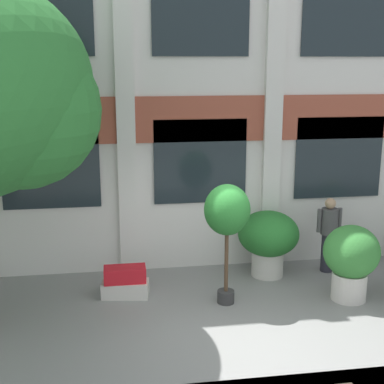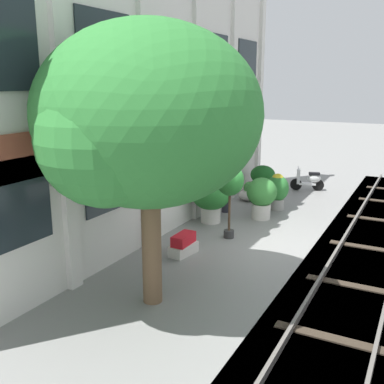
% 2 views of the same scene
% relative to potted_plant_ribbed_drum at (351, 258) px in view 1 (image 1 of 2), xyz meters
% --- Properties ---
extents(ground_plane, '(80.00, 80.00, 0.00)m').
position_rel_potted_plant_ribbed_drum_xyz_m(ground_plane, '(-2.41, -0.58, -0.80)').
color(ground_plane, gray).
extents(apartment_facade, '(15.05, 0.64, 8.19)m').
position_rel_potted_plant_ribbed_drum_xyz_m(apartment_facade, '(-2.41, 2.23, 3.28)').
color(apartment_facade, silver).
rests_on(apartment_facade, ground).
extents(potted_plant_ribbed_drum, '(1.00, 1.00, 1.39)m').
position_rel_potted_plant_ribbed_drum_xyz_m(potted_plant_ribbed_drum, '(0.00, 0.00, 0.00)').
color(potted_plant_ribbed_drum, beige).
rests_on(potted_plant_ribbed_drum, ground).
extents(potted_plant_tall_urn, '(0.80, 0.80, 2.17)m').
position_rel_potted_plant_ribbed_drum_xyz_m(potted_plant_tall_urn, '(-2.23, 0.19, 0.86)').
color(potted_plant_tall_urn, '#333333').
rests_on(potted_plant_tall_urn, ground).
extents(potted_plant_square_trough, '(0.89, 0.52, 0.57)m').
position_rel_potted_plant_ribbed_drum_xyz_m(potted_plant_square_trough, '(-4.00, 0.73, -0.53)').
color(potted_plant_square_trough, beige).
rests_on(potted_plant_square_trough, ground).
extents(potted_plant_fluted_column, '(1.22, 1.22, 1.33)m').
position_rel_potted_plant_ribbed_drum_xyz_m(potted_plant_fluted_column, '(-1.14, 1.31, -0.00)').
color(potted_plant_fluted_column, beige).
rests_on(potted_plant_fluted_column, ground).
extents(resident_by_doorway, '(0.53, 0.34, 1.55)m').
position_rel_potted_plant_ribbed_drum_xyz_m(resident_by_doorway, '(0.14, 1.35, 0.03)').
color(resident_by_doorway, '#282833').
rests_on(resident_by_doorway, ground).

